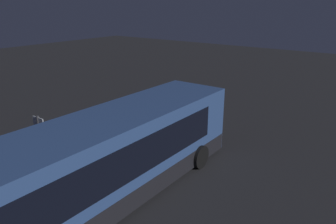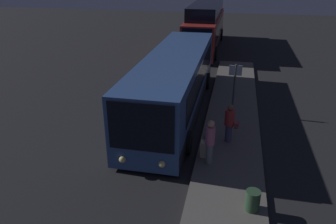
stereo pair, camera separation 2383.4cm
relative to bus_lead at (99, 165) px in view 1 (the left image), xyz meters
The scene contains 8 objects.
ground 1.51m from the bus_lead, 17.04° to the left, with size 80.00×80.00×0.00m, color #232326.
platform 3.29m from the bus_lead, 82.17° to the left, with size 20.00×2.47×0.16m.
bus_lead is the anchor object (origin of this frame).
passenger_boarding 5.39m from the bus_lead, 24.48° to the left, with size 0.42×0.42×1.73m.
passenger_waiting 4.23m from the bus_lead, 42.89° to the left, with size 0.46×0.61×1.63m.
suitcase 4.99m from the bus_lead, 23.81° to the left, with size 0.32×0.24×0.87m.
sign_post 2.94m from the bus_lead, 93.67° to the left, with size 0.10×0.61×2.38m.
trash_bin 8.14m from the bus_lead, 27.39° to the left, with size 0.44×0.44×0.65m.
Camera 1 is at (-6.64, -7.52, 6.43)m, focal length 35.00 mm.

